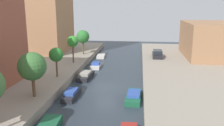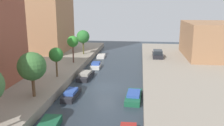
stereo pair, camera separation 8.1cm
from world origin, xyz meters
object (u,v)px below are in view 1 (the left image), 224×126
object	(u,v)px
street_tree_1	(32,67)
street_tree_2	(56,55)
low_block_right	(212,40)
moored_boat_left_3	(86,76)
moored_boat_left_4	(96,65)
moored_boat_right_2	(134,96)
street_tree_4	(83,37)
parked_car	(157,54)
moored_boat_left_5	(101,56)
street_tree_3	(73,42)
moored_boat_left_2	(71,94)

from	to	relation	value
street_tree_1	street_tree_2	bearing A→B (deg)	90.00
low_block_right	moored_boat_left_3	bearing A→B (deg)	-148.00
moored_boat_left_4	moored_boat_right_2	distance (m)	15.57
street_tree_4	parked_car	world-z (taller)	street_tree_4
low_block_right	street_tree_2	bearing A→B (deg)	-146.89
street_tree_1	street_tree_4	size ratio (longest dim) A/B	1.01
low_block_right	moored_boat_left_3	world-z (taller)	low_block_right
parked_car	moored_boat_left_3	bearing A→B (deg)	-134.07
moored_boat_left_5	parked_car	bearing A→B (deg)	-15.49
parked_car	moored_boat_left_3	world-z (taller)	parked_car
parked_car	moored_boat_right_2	world-z (taller)	parked_car
street_tree_3	moored_boat_left_5	distance (m)	10.71
street_tree_4	moored_boat_left_4	bearing A→B (deg)	-60.46
street_tree_3	street_tree_4	distance (m)	7.46
street_tree_1	parked_car	world-z (taller)	street_tree_1
moored_boat_left_4	moored_boat_right_2	xyz separation A→B (m)	(7.02, -13.90, -0.01)
street_tree_3	moored_boat_left_3	xyz separation A→B (m)	(3.36, -5.58, -4.19)
street_tree_1	moored_boat_left_4	xyz separation A→B (m)	(3.72, 16.69, -3.96)
low_block_right	moored_boat_left_4	world-z (taller)	low_block_right
street_tree_4	parked_car	bearing A→B (deg)	-5.39
parked_car	moored_boat_left_5	size ratio (longest dim) A/B	1.36
low_block_right	moored_boat_left_5	world-z (taller)	low_block_right
street_tree_3	parked_car	bearing A→B (deg)	22.52
parked_car	moored_boat_left_4	size ratio (longest dim) A/B	1.27
parked_car	moored_boat_left_4	distance (m)	12.15
street_tree_2	moored_boat_left_4	world-z (taller)	street_tree_2
moored_boat_left_2	moored_boat_left_3	bearing A→B (deg)	90.36
street_tree_4	parked_car	xyz separation A→B (m)	(14.64, -1.38, -2.91)
street_tree_4	moored_boat_left_2	size ratio (longest dim) A/B	1.17
street_tree_1	moored_boat_left_3	bearing A→B (deg)	71.80
parked_car	moored_boat_left_2	world-z (taller)	parked_car
street_tree_1	moored_boat_left_2	xyz separation A→B (m)	(3.41, 2.49, -3.93)
street_tree_2	moored_boat_left_4	size ratio (longest dim) A/B	1.15
street_tree_2	parked_car	size ratio (longest dim) A/B	0.91
moored_boat_left_2	moored_boat_right_2	bearing A→B (deg)	2.35
street_tree_2	street_tree_3	bearing A→B (deg)	90.00
street_tree_1	street_tree_2	size ratio (longest dim) A/B	1.20
street_tree_4	moored_boat_left_5	distance (m)	5.65
street_tree_1	moored_boat_left_5	size ratio (longest dim) A/B	1.48
street_tree_2	parked_car	bearing A→B (deg)	44.58
parked_car	moored_boat_right_2	bearing A→B (deg)	-101.59
street_tree_2	moored_boat_left_5	size ratio (longest dim) A/B	1.24
street_tree_3	parked_car	xyz separation A→B (m)	(14.64, 6.07, -3.04)
street_tree_2	moored_boat_left_3	distance (m)	5.67
street_tree_4	moored_boat_right_2	distance (m)	23.47
street_tree_3	street_tree_4	size ratio (longest dim) A/B	0.96
low_block_right	street_tree_4	xyz separation A→B (m)	(-24.84, -0.38, 0.24)
low_block_right	street_tree_2	world-z (taller)	low_block_right
moored_boat_right_2	moored_boat_left_5	bearing A→B (deg)	108.46
low_block_right	street_tree_4	world-z (taller)	low_block_right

